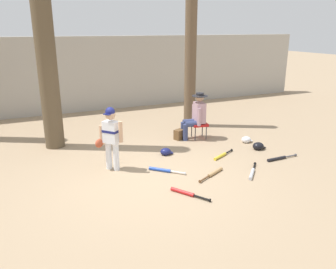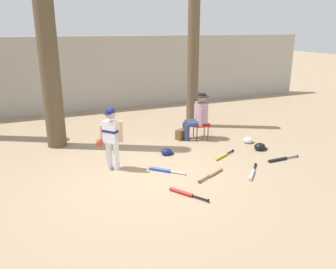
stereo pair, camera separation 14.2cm
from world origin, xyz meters
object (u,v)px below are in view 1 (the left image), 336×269
(folding_stool, at_px, (199,125))
(young_ballplayer, at_px, (110,135))
(seated_spectator, at_px, (196,115))
(tree_near_player, at_px, (43,26))
(bat_red_barrel, at_px, (185,193))
(batting_helmet_black, at_px, (258,146))
(bat_wood_tan, at_px, (214,173))
(handbag_beside_stool, at_px, (180,134))
(batting_helmet_white, at_px, (246,140))
(bat_aluminum_silver, at_px, (252,173))
(bat_yellow_trainer, at_px, (221,156))
(bat_black_composite, at_px, (279,158))
(bat_blue_youth, at_px, (163,170))
(batting_helmet_navy, at_px, (166,152))
(tree_behind_spectator, at_px, (191,48))

(folding_stool, bearing_deg, young_ballplayer, -158.09)
(young_ballplayer, xyz_separation_m, seated_spectator, (2.54, 1.08, -0.10))
(tree_near_player, xyz_separation_m, bat_red_barrel, (1.73, -3.56, -2.79))
(batting_helmet_black, bearing_deg, tree_near_player, 152.88)
(tree_near_player, xyz_separation_m, batting_helmet_black, (4.38, -2.24, -2.74))
(tree_near_player, xyz_separation_m, folding_stool, (3.52, -0.89, -2.46))
(young_ballplayer, bearing_deg, bat_wood_tan, -32.14)
(young_ballplayer, bearing_deg, seated_spectator, 23.00)
(handbag_beside_stool, xyz_separation_m, bat_red_barrel, (-1.31, -2.81, -0.10))
(bat_red_barrel, bearing_deg, handbag_beside_stool, 64.99)
(young_ballplayer, relative_size, bat_red_barrel, 1.88)
(bat_wood_tan, distance_m, batting_helmet_white, 2.26)
(bat_aluminum_silver, distance_m, batting_helmet_white, 1.99)
(bat_yellow_trainer, bearing_deg, bat_black_composite, -32.35)
(young_ballplayer, bearing_deg, folding_stool, 21.91)
(tree_near_player, bearing_deg, bat_blue_youth, -54.62)
(seated_spectator, bearing_deg, batting_helmet_black, -55.10)
(bat_aluminum_silver, distance_m, bat_yellow_trainer, 1.05)
(bat_yellow_trainer, xyz_separation_m, bat_blue_youth, (-1.53, -0.19, 0.00))
(handbag_beside_stool, bearing_deg, bat_red_barrel, -115.01)
(tree_near_player, bearing_deg, bat_wood_tan, -49.25)
(batting_helmet_black, bearing_deg, batting_helmet_navy, 164.57)
(handbag_beside_stool, bearing_deg, seated_spectator, -17.51)
(folding_stool, distance_m, bat_blue_youth, 2.39)
(tree_near_player, relative_size, bat_aluminum_silver, 10.05)
(young_ballplayer, relative_size, bat_wood_tan, 1.76)
(folding_stool, distance_m, bat_wood_tan, 2.36)
(bat_yellow_trainer, relative_size, batting_helmet_black, 2.20)
(bat_wood_tan, height_order, bat_black_composite, same)
(handbag_beside_stool, distance_m, bat_wood_tan, 2.34)
(bat_aluminum_silver, relative_size, bat_yellow_trainer, 0.88)
(tree_near_player, distance_m, batting_helmet_white, 5.49)
(tree_near_player, xyz_separation_m, bat_wood_tan, (2.63, -3.05, -2.79))
(tree_behind_spectator, bearing_deg, bat_wood_tan, -110.27)
(bat_blue_youth, height_order, batting_helmet_navy, batting_helmet_navy)
(batting_helmet_black, bearing_deg, seated_spectator, 124.90)
(seated_spectator, height_order, bat_yellow_trainer, seated_spectator)
(tree_near_player, distance_m, young_ballplayer, 2.98)
(folding_stool, height_order, batting_helmet_navy, folding_stool)
(seated_spectator, height_order, handbag_beside_stool, seated_spectator)
(tree_behind_spectator, height_order, bat_black_composite, tree_behind_spectator)
(tree_near_player, bearing_deg, bat_red_barrel, -64.11)
(tree_behind_spectator, relative_size, folding_stool, 10.67)
(handbag_beside_stool, bearing_deg, bat_wood_tan, -100.28)
(batting_helmet_navy, bearing_deg, handbag_beside_stool, 47.38)
(folding_stool, height_order, bat_aluminum_silver, folding_stool)
(bat_black_composite, relative_size, batting_helmet_navy, 2.76)
(batting_helmet_white, xyz_separation_m, batting_helmet_black, (-0.06, -0.54, 0.01))
(handbag_beside_stool, height_order, batting_helmet_black, handbag_beside_stool)
(batting_helmet_black, bearing_deg, bat_black_composite, -91.75)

